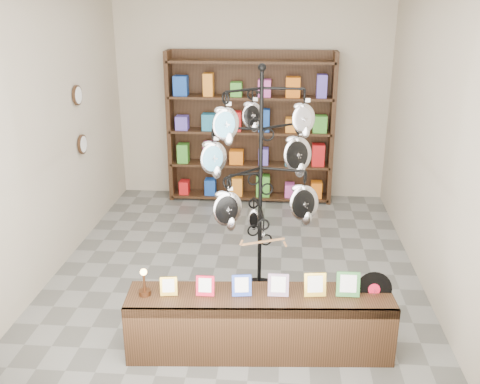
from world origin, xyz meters
name	(u,v)px	position (x,y,z in m)	size (l,w,h in m)	color
ground	(237,269)	(0.00, 0.00, 0.00)	(5.00, 5.00, 0.00)	slate
room_envelope	(236,106)	(0.00, 0.00, 1.85)	(5.00, 5.00, 5.00)	#B3A890
display_tree	(261,168)	(0.28, -0.48, 1.35)	(1.23, 1.23, 2.33)	black
front_shelf	(260,323)	(0.33, -1.47, 0.28)	(2.26, 0.62, 0.79)	black
back_shelving	(250,132)	(0.00, 2.30, 1.03)	(2.42, 0.36, 2.20)	black
wall_clocks	(80,120)	(-1.97, 0.80, 1.50)	(0.03, 0.24, 0.84)	black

